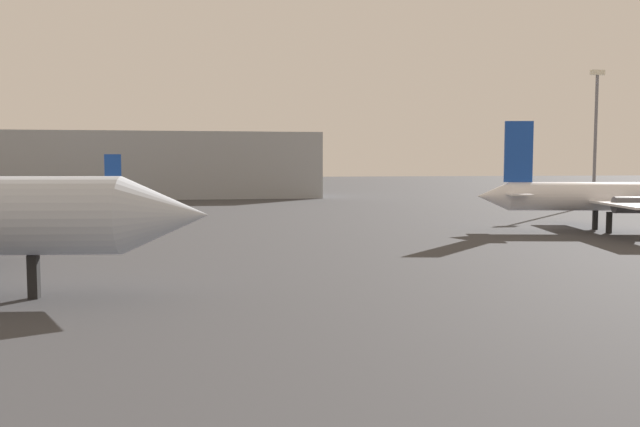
# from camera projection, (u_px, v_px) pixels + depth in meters

# --- Properties ---
(airplane_on_taxiway) EXTENTS (27.46, 23.82, 11.18)m
(airplane_on_taxiway) POSITION_uv_depth(u_px,v_px,m) (610.00, 196.00, 67.01)
(airplane_on_taxiway) COLOR white
(airplane_on_taxiway) RESTS_ON ground_plane
(airplane_distant) EXTENTS (23.82, 23.90, 8.20)m
(airplane_distant) POSITION_uv_depth(u_px,v_px,m) (53.00, 194.00, 95.48)
(airplane_distant) COLOR silver
(airplane_distant) RESTS_ON ground_plane
(light_mast_right) EXTENTS (2.40, 0.50, 21.81)m
(light_mast_right) POSITION_uv_depth(u_px,v_px,m) (596.00, 130.00, 106.69)
(light_mast_right) COLOR slate
(light_mast_right) RESTS_ON ground_plane
(terminal_building) EXTENTS (70.45, 20.23, 12.80)m
(terminal_building) POSITION_uv_depth(u_px,v_px,m) (139.00, 165.00, 131.05)
(terminal_building) COLOR #999EA3
(terminal_building) RESTS_ON ground_plane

